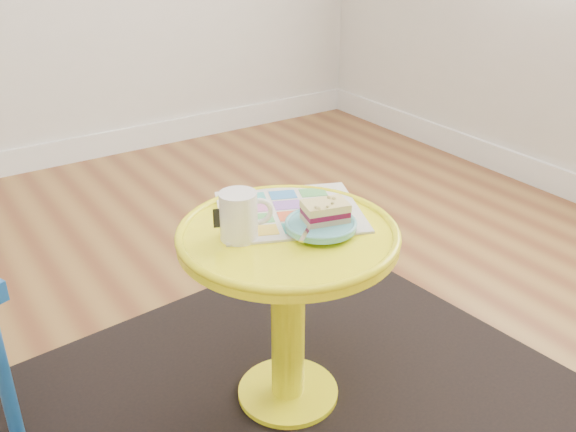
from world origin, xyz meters
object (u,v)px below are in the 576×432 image
mug (240,214)px  plate (321,225)px  side_table (288,283)px  newspaper (290,212)px

mug → plate: 0.18m
side_table → newspaper: (0.06, 0.08, 0.14)m
newspaper → plate: 0.12m
mug → plate: size_ratio=0.73×
side_table → newspaper: 0.17m
side_table → newspaper: bearing=53.8°
newspaper → mug: bearing=-141.3°
side_table → plate: plate is taller
newspaper → plate: size_ratio=2.08×
side_table → newspaper: newspaper is taller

